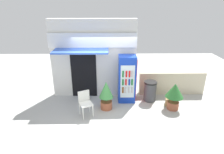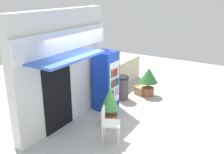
{
  "view_description": "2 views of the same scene",
  "coord_description": "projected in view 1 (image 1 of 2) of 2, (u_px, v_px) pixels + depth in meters",
  "views": [
    {
      "loc": [
        0.19,
        -6.11,
        3.81
      ],
      "look_at": [
        0.28,
        0.36,
        1.19
      ],
      "focal_mm": 30.84,
      "sensor_mm": 36.0,
      "label": 1
    },
    {
      "loc": [
        -5.44,
        -3.27,
        3.61
      ],
      "look_at": [
        0.21,
        0.18,
        1.36
      ],
      "focal_mm": 41.3,
      "sensor_mm": 36.0,
      "label": 2
    }
  ],
  "objects": [
    {
      "name": "cardboard_box",
      "position": [
        170.0,
        102.0,
        7.42
      ],
      "size": [
        0.43,
        0.42,
        0.28
      ],
      "primitive_type": "cube",
      "rotation": [
        0.0,
        0.0,
        -0.29
      ],
      "color": "tan",
      "rests_on": "ground"
    },
    {
      "name": "stone_boundary_wall",
      "position": [
        172.0,
        83.0,
        8.23
      ],
      "size": [
        2.77,
        0.24,
        0.97
      ],
      "primitive_type": "cube",
      "color": "beige",
      "rests_on": "ground"
    },
    {
      "name": "storefront_building",
      "position": [
        93.0,
        58.0,
        7.71
      ],
      "size": [
        3.39,
        1.13,
        3.15
      ],
      "color": "silver",
      "rests_on": "ground"
    },
    {
      "name": "plastic_chair",
      "position": [
        85.0,
        101.0,
        6.67
      ],
      "size": [
        0.55,
        0.57,
        0.88
      ],
      "color": "white",
      "rests_on": "ground"
    },
    {
      "name": "potted_plant_curbside",
      "position": [
        175.0,
        93.0,
        6.97
      ],
      "size": [
        0.65,
        0.65,
        1.02
      ],
      "color": "#995138",
      "rests_on": "ground"
    },
    {
      "name": "potted_plant_near_shop",
      "position": [
        106.0,
        94.0,
        7.01
      ],
      "size": [
        0.52,
        0.52,
        1.09
      ],
      "color": "#AD5B3D",
      "rests_on": "ground"
    },
    {
      "name": "drink_cooler",
      "position": [
        127.0,
        79.0,
        7.48
      ],
      "size": [
        0.68,
        0.64,
        1.87
      ],
      "color": "#1438B2",
      "rests_on": "ground"
    },
    {
      "name": "ground",
      "position": [
        105.0,
        111.0,
        7.09
      ],
      "size": [
        16.0,
        16.0,
        0.0
      ],
      "primitive_type": "plane",
      "color": "#B2B2AD"
    },
    {
      "name": "trash_bin",
      "position": [
        150.0,
        91.0,
        7.68
      ],
      "size": [
        0.51,
        0.51,
        0.81
      ],
      "color": "#47474C",
      "rests_on": "ground"
    }
  ]
}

